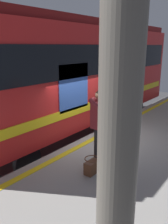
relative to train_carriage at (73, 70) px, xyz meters
name	(u,v)px	position (x,y,z in m)	size (l,w,h in m)	color
ground_plane	(87,163)	(1.57, 1.85, -2.61)	(25.51, 25.51, 0.00)	#3D3D3F
platform	(157,173)	(1.57, 4.01, -2.15)	(17.01, 4.32, 0.91)	gray
safety_line	(95,138)	(1.57, 2.15, -1.69)	(16.67, 0.16, 0.01)	yellow
track_rail_near	(60,151)	(1.57, 0.71, -2.53)	(22.11, 0.08, 0.16)	slate
track_rail_far	(32,141)	(1.57, -0.72, -2.53)	(22.11, 0.08, 0.16)	slate
train_carriage	(73,70)	(0.00, 0.00, 0.00)	(10.15, 3.08, 4.14)	red
passenger	(100,120)	(2.65, 2.99, -0.72)	(0.57, 0.55, 1.65)	#262628
handbag	(92,166)	(3.19, 3.19, -1.55)	(0.35, 0.32, 0.33)	#59331E
station_column	(119,128)	(5.26, 4.91, 0.26)	(0.32, 0.32, 3.92)	#59544C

